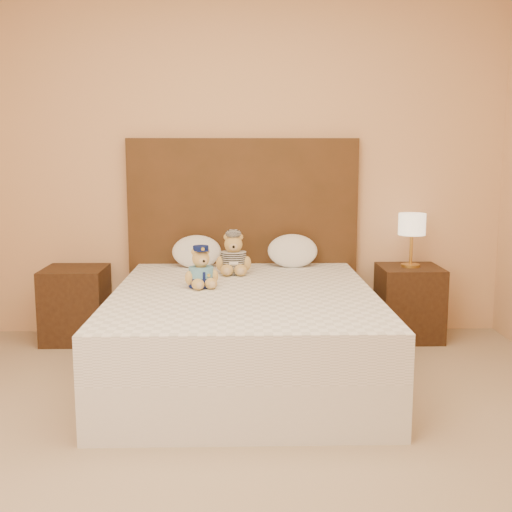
{
  "coord_description": "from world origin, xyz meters",
  "views": [
    {
      "loc": [
        -0.02,
        -2.69,
        1.39
      ],
      "look_at": [
        0.08,
        1.45,
        0.72
      ],
      "focal_mm": 45.0,
      "sensor_mm": 36.0,
      "label": 1
    }
  ],
  "objects_px": {
    "nightstand_right": "(409,303)",
    "teddy_prisoner": "(233,253)",
    "pillow_left": "(197,250)",
    "lamp": "(412,227)",
    "teddy_police": "(201,267)",
    "pillow_right": "(293,249)",
    "nightstand_left": "(76,304)",
    "bed": "(244,333)"
  },
  "relations": [
    {
      "from": "teddy_prisoner",
      "to": "pillow_right",
      "type": "height_order",
      "value": "teddy_prisoner"
    },
    {
      "from": "bed",
      "to": "pillow_right",
      "type": "bearing_deg",
      "value": 66.07
    },
    {
      "from": "nightstand_right",
      "to": "teddy_police",
      "type": "relative_size",
      "value": 2.1
    },
    {
      "from": "nightstand_right",
      "to": "lamp",
      "type": "relative_size",
      "value": 1.38
    },
    {
      "from": "nightstand_left",
      "to": "nightstand_right",
      "type": "xyz_separation_m",
      "value": [
        2.5,
        0.0,
        0.0
      ]
    },
    {
      "from": "teddy_prisoner",
      "to": "nightstand_left",
      "type": "bearing_deg",
      "value": 166.51
    },
    {
      "from": "nightstand_right",
      "to": "teddy_police",
      "type": "bearing_deg",
      "value": -155.17
    },
    {
      "from": "nightstand_right",
      "to": "teddy_prisoner",
      "type": "xyz_separation_m",
      "value": [
        -1.32,
        -0.25,
        0.42
      ]
    },
    {
      "from": "lamp",
      "to": "pillow_right",
      "type": "bearing_deg",
      "value": 178.05
    },
    {
      "from": "nightstand_right",
      "to": "pillow_left",
      "type": "relative_size",
      "value": 1.51
    },
    {
      "from": "pillow_left",
      "to": "pillow_right",
      "type": "distance_m",
      "value": 0.71
    },
    {
      "from": "bed",
      "to": "teddy_prisoner",
      "type": "relative_size",
      "value": 6.88
    },
    {
      "from": "pillow_left",
      "to": "pillow_right",
      "type": "xyz_separation_m",
      "value": [
        0.71,
        0.0,
        0.0
      ]
    },
    {
      "from": "nightstand_left",
      "to": "pillow_right",
      "type": "xyz_separation_m",
      "value": [
        1.62,
        0.03,
        0.41
      ]
    },
    {
      "from": "nightstand_right",
      "to": "teddy_prisoner",
      "type": "relative_size",
      "value": 1.89
    },
    {
      "from": "nightstand_left",
      "to": "teddy_prisoner",
      "type": "distance_m",
      "value": 1.28
    },
    {
      "from": "teddy_police",
      "to": "pillow_right",
      "type": "distance_m",
      "value": 0.97
    },
    {
      "from": "nightstand_right",
      "to": "teddy_prisoner",
      "type": "distance_m",
      "value": 1.41
    },
    {
      "from": "bed",
      "to": "nightstand_left",
      "type": "bearing_deg",
      "value": 147.38
    },
    {
      "from": "lamp",
      "to": "pillow_right",
      "type": "distance_m",
      "value": 0.9
    },
    {
      "from": "pillow_left",
      "to": "teddy_prisoner",
      "type": "bearing_deg",
      "value": -45.3
    },
    {
      "from": "lamp",
      "to": "nightstand_right",
      "type": "bearing_deg",
      "value": 0.0
    },
    {
      "from": "teddy_police",
      "to": "pillow_left",
      "type": "bearing_deg",
      "value": 76.76
    },
    {
      "from": "teddy_prisoner",
      "to": "teddy_police",
      "type": "bearing_deg",
      "value": -115.36
    },
    {
      "from": "pillow_left",
      "to": "pillow_right",
      "type": "height_order",
      "value": "pillow_right"
    },
    {
      "from": "bed",
      "to": "nightstand_left",
      "type": "height_order",
      "value": "same"
    },
    {
      "from": "nightstand_right",
      "to": "pillow_left",
      "type": "xyz_separation_m",
      "value": [
        -1.6,
        0.03,
        0.4
      ]
    },
    {
      "from": "nightstand_right",
      "to": "bed",
      "type": "bearing_deg",
      "value": -147.38
    },
    {
      "from": "teddy_police",
      "to": "pillow_right",
      "type": "height_order",
      "value": "same"
    },
    {
      "from": "lamp",
      "to": "teddy_prisoner",
      "type": "xyz_separation_m",
      "value": [
        -1.32,
        -0.25,
        -0.15
      ]
    },
    {
      "from": "teddy_police",
      "to": "teddy_prisoner",
      "type": "bearing_deg",
      "value": 46.93
    },
    {
      "from": "teddy_police",
      "to": "nightstand_right",
      "type": "bearing_deg",
      "value": 5.58
    },
    {
      "from": "lamp",
      "to": "teddy_police",
      "type": "xyz_separation_m",
      "value": [
        -1.52,
        -0.7,
        -0.17
      ]
    },
    {
      "from": "bed",
      "to": "pillow_left",
      "type": "height_order",
      "value": "pillow_left"
    },
    {
      "from": "nightstand_left",
      "to": "pillow_right",
      "type": "bearing_deg",
      "value": 1.06
    },
    {
      "from": "nightstand_left",
      "to": "teddy_police",
      "type": "xyz_separation_m",
      "value": [
        0.98,
        -0.7,
        0.41
      ]
    },
    {
      "from": "teddy_police",
      "to": "teddy_prisoner",
      "type": "relative_size",
      "value": 0.9
    },
    {
      "from": "bed",
      "to": "teddy_police",
      "type": "bearing_deg",
      "value": 160.18
    },
    {
      "from": "pillow_left",
      "to": "lamp",
      "type": "bearing_deg",
      "value": -1.08
    },
    {
      "from": "teddy_prisoner",
      "to": "pillow_left",
      "type": "relative_size",
      "value": 0.8
    },
    {
      "from": "lamp",
      "to": "pillow_right",
      "type": "height_order",
      "value": "lamp"
    },
    {
      "from": "lamp",
      "to": "pillow_left",
      "type": "xyz_separation_m",
      "value": [
        -1.6,
        0.03,
        -0.17
      ]
    }
  ]
}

